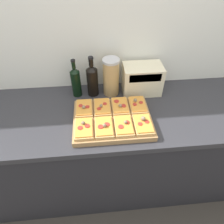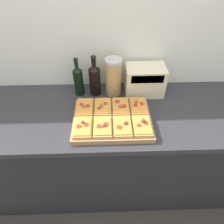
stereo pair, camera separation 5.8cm
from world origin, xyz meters
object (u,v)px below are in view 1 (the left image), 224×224
olive_oil_bottle (76,81)px  grain_jar_tall (111,77)px  cutting_board (112,120)px  wine_bottle (92,80)px  toaster_oven (142,79)px

olive_oil_bottle → grain_jar_tall: olive_oil_bottle is taller
cutting_board → olive_oil_bottle: 0.39m
wine_bottle → toaster_oven: 0.36m
olive_oil_bottle → grain_jar_tall: bearing=0.0°
wine_bottle → cutting_board: bearing=-69.4°
cutting_board → olive_oil_bottle: olive_oil_bottle is taller
cutting_board → wine_bottle: bearing=110.6°
olive_oil_bottle → wine_bottle: (0.12, 0.00, 0.01)m
cutting_board → olive_oil_bottle: bearing=127.3°
olive_oil_bottle → toaster_oven: bearing=-0.1°
grain_jar_tall → toaster_oven: size_ratio=0.92×
cutting_board → toaster_oven: bearing=51.0°
cutting_board → grain_jar_tall: bearing=86.5°
olive_oil_bottle → toaster_oven: (0.48, -0.00, -0.01)m
olive_oil_bottle → cutting_board: bearing=-52.7°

